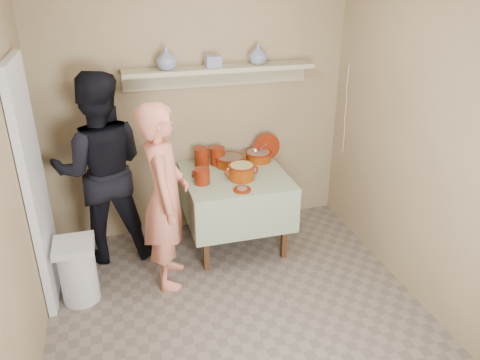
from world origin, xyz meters
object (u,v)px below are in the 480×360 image
object	(u,v)px
serving_table	(235,185)
person_cook	(165,197)
cazuela_rice	(242,171)
person_helper	(101,169)
trash_bin	(78,271)

from	to	relation	value
serving_table	person_cook	bearing A→B (deg)	-149.69
person_cook	cazuela_rice	xyz separation A→B (m)	(0.75, 0.30, 0.03)
person_helper	trash_bin	size ratio (longest dim) A/B	3.19
cazuela_rice	trash_bin	world-z (taller)	cazuela_rice
person_helper	trash_bin	xyz separation A→B (m)	(-0.27, -0.65, -0.61)
person_cook	trash_bin	bearing A→B (deg)	105.57
serving_table	trash_bin	xyz separation A→B (m)	(-1.49, -0.51, -0.36)
person_helper	trash_bin	world-z (taller)	person_helper
person_helper	trash_bin	bearing A→B (deg)	69.79
trash_bin	person_cook	bearing A→B (deg)	6.42
person_cook	cazuela_rice	distance (m)	0.81
person_cook	trash_bin	distance (m)	0.94
person_helper	cazuela_rice	distance (m)	1.28
person_helper	cazuela_rice	size ratio (longest dim) A/B	5.42
person_cook	trash_bin	xyz separation A→B (m)	(-0.77, -0.09, -0.53)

